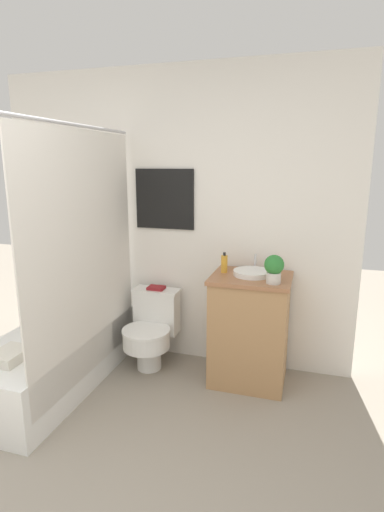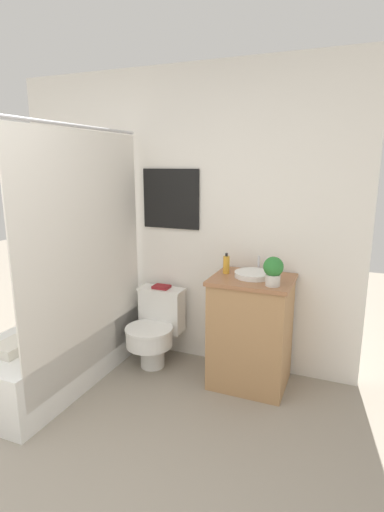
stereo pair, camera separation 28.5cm
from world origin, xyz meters
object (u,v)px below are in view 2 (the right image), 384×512
(potted_plant, at_px, (273,270))
(toilet, at_px, (155,327))
(book_on_tank, at_px, (161,287))
(soap_bottle, at_px, (226,264))
(sink, at_px, (253,274))

(potted_plant, bearing_deg, toilet, 171.80)
(book_on_tank, bearing_deg, soap_bottle, -8.24)
(potted_plant, relative_size, book_on_tank, 1.47)
(sink, xyz_separation_m, soap_bottle, (-0.22, 0.02, 0.05))
(toilet, height_order, potted_plant, potted_plant)
(book_on_tank, bearing_deg, toilet, -90.00)
(toilet, xyz_separation_m, sink, (0.84, 0.02, 0.56))
(toilet, bearing_deg, sink, 1.27)
(sink, bearing_deg, potted_plant, -42.65)
(toilet, height_order, sink, sink)
(soap_bottle, bearing_deg, potted_plant, -24.89)
(toilet, height_order, soap_bottle, soap_bottle)
(soap_bottle, bearing_deg, toilet, -176.32)
(sink, bearing_deg, book_on_tank, 172.51)
(toilet, bearing_deg, soap_bottle, 3.68)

